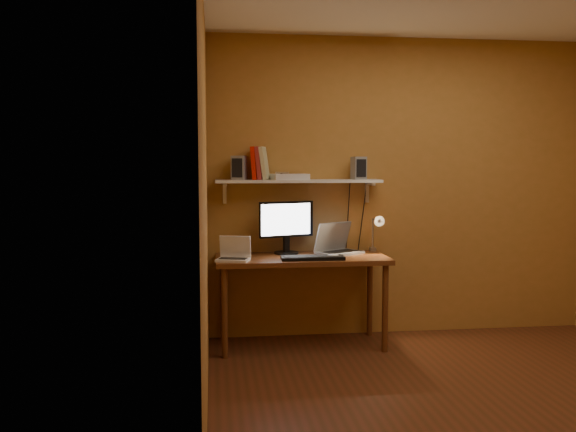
{
  "coord_description": "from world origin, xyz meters",
  "views": [
    {
      "loc": [
        -1.66,
        -3.62,
        1.52
      ],
      "look_at": [
        -1.06,
        1.18,
        1.09
      ],
      "focal_mm": 38.0,
      "sensor_mm": 36.0,
      "label": 1
    }
  ],
  "objects": [
    {
      "name": "room",
      "position": [
        0.0,
        0.0,
        1.3
      ],
      "size": [
        3.44,
        3.24,
        2.64
      ],
      "color": "#582716",
      "rests_on": "ground"
    },
    {
      "name": "desk",
      "position": [
        -0.93,
        1.28,
        0.66
      ],
      "size": [
        1.4,
        0.6,
        0.75
      ],
      "color": "#5F2F16",
      "rests_on": "ground"
    },
    {
      "name": "desk_lamp",
      "position": [
        -0.27,
        1.41,
        0.96
      ],
      "size": [
        0.09,
        0.23,
        0.38
      ],
      "color": "silver",
      "rests_on": "desk"
    },
    {
      "name": "laptop",
      "position": [
        -0.62,
        1.42,
        0.82
      ],
      "size": [
        0.44,
        0.41,
        0.26
      ],
      "rotation": [
        0.0,
        0.0,
        0.55
      ],
      "color": "gray",
      "rests_on": "desk"
    },
    {
      "name": "mouse",
      "position": [
        -0.7,
        1.14,
        0.77
      ],
      "size": [
        0.12,
        0.09,
        0.04
      ],
      "primitive_type": "ellipsoid",
      "rotation": [
        0.0,
        0.0,
        -0.24
      ],
      "color": "silver",
      "rests_on": "desk"
    },
    {
      "name": "monitor",
      "position": [
        -1.04,
        1.45,
        1.0
      ],
      "size": [
        0.47,
        0.26,
        0.44
      ],
      "rotation": [
        0.0,
        0.0,
        0.32
      ],
      "color": "black",
      "rests_on": "desk"
    },
    {
      "name": "speaker_right",
      "position": [
        -0.42,
        1.46,
        1.47
      ],
      "size": [
        0.12,
        0.12,
        0.19
      ],
      "primitive_type": "cube",
      "rotation": [
        0.0,
        0.0,
        0.17
      ],
      "color": "gray",
      "rests_on": "wall_shelf"
    },
    {
      "name": "wall_shelf",
      "position": [
        -0.93,
        1.47,
        1.36
      ],
      "size": [
        1.4,
        0.25,
        0.21
      ],
      "color": "silver",
      "rests_on": "room"
    },
    {
      "name": "speaker_left",
      "position": [
        -1.43,
        1.48,
        1.48
      ],
      "size": [
        0.14,
        0.14,
        0.2
      ],
      "primitive_type": "cube",
      "rotation": [
        0.0,
        0.0,
        -0.34
      ],
      "color": "gray",
      "rests_on": "wall_shelf"
    },
    {
      "name": "router",
      "position": [
        -1.01,
        1.47,
        1.4
      ],
      "size": [
        0.32,
        0.24,
        0.05
      ],
      "primitive_type": "cube",
      "rotation": [
        0.0,
        0.0,
        0.17
      ],
      "color": "silver",
      "rests_on": "wall_shelf"
    },
    {
      "name": "books",
      "position": [
        -1.26,
        1.49,
        1.51
      ],
      "size": [
        0.18,
        0.2,
        0.28
      ],
      "color": "red",
      "rests_on": "wall_shelf"
    },
    {
      "name": "keyboard",
      "position": [
        -0.87,
        1.11,
        0.76
      ],
      "size": [
        0.51,
        0.18,
        0.03
      ],
      "primitive_type": "cube",
      "rotation": [
        0.0,
        0.0,
        -0.03
      ],
      "color": "black",
      "rests_on": "desk"
    },
    {
      "name": "shelf_camera",
      "position": [
        -1.08,
        1.41,
        1.41
      ],
      "size": [
        0.12,
        0.07,
        0.07
      ],
      "color": "silver",
      "rests_on": "wall_shelf"
    },
    {
      "name": "netbook",
      "position": [
        -1.49,
        1.14,
        0.8
      ],
      "size": [
        0.29,
        0.24,
        0.19
      ],
      "rotation": [
        0.0,
        0.0,
        -0.28
      ],
      "color": "silver",
      "rests_on": "desk"
    }
  ]
}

